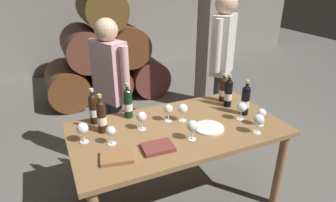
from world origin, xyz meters
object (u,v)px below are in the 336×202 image
at_px(wine_glass_0, 183,109).
at_px(wine_glass_1, 192,126).
at_px(dining_table, 178,137).
at_px(wine_glass_3, 111,132).
at_px(wine_bottle_5, 245,100).
at_px(tasting_notebook, 117,157).
at_px(wine_glass_7, 259,120).
at_px(wine_bottle_2, 223,89).
at_px(wine_glass_8, 242,108).
at_px(wine_bottle_1, 128,103).
at_px(wine_glass_6, 142,117).
at_px(serving_plate, 209,128).
at_px(taster_seated_left, 111,85).
at_px(wine_bottle_4, 102,116).
at_px(wine_glass_4, 168,109).
at_px(wine_glass_5, 261,114).
at_px(leather_ledger, 158,147).
at_px(wine_bottle_3, 94,108).
at_px(wine_glass_2, 83,129).
at_px(wine_bottle_0, 228,93).
at_px(sommelier_presenting, 222,57).

height_order(wine_glass_0, wine_glass_1, wine_glass_1).
relative_size(dining_table, wine_glass_3, 11.62).
bearing_deg(wine_bottle_5, tasting_notebook, -171.00).
distance_m(wine_glass_3, wine_glass_7, 1.11).
xyz_separation_m(wine_bottle_5, wine_glass_3, (-1.18, 0.00, -0.03)).
xyz_separation_m(wine_bottle_2, wine_glass_8, (-0.07, -0.38, -0.01)).
xyz_separation_m(wine_bottle_1, wine_glass_6, (0.03, -0.25, -0.02)).
height_order(wine_glass_3, serving_plate, wine_glass_3).
relative_size(wine_bottle_1, serving_plate, 1.29).
bearing_deg(dining_table, wine_glass_6, 162.14).
bearing_deg(taster_seated_left, dining_table, -63.69).
distance_m(wine_bottle_4, wine_glass_4, 0.54).
bearing_deg(taster_seated_left, wine_glass_5, -44.30).
distance_m(wine_bottle_2, wine_glass_1, 0.77).
bearing_deg(leather_ledger, wine_glass_7, -4.75).
xyz_separation_m(wine_glass_4, wine_glass_8, (0.57, -0.23, 0.00)).
bearing_deg(wine_bottle_4, taster_seated_left, 68.76).
xyz_separation_m(wine_bottle_5, wine_glass_4, (-0.66, 0.16, -0.03)).
bearing_deg(wine_glass_1, wine_bottle_4, 146.32).
bearing_deg(wine_bottle_1, serving_plate, -40.96).
bearing_deg(wine_bottle_1, wine_glass_7, -38.58).
distance_m(dining_table, wine_bottle_3, 0.72).
relative_size(wine_glass_6, leather_ledger, 0.70).
bearing_deg(wine_glass_1, wine_glass_8, 11.98).
bearing_deg(wine_glass_2, wine_glass_1, -21.59).
height_order(wine_bottle_5, wine_glass_0, wine_bottle_5).
height_order(wine_bottle_0, tasting_notebook, wine_bottle_0).
relative_size(wine_glass_1, serving_plate, 0.66).
distance_m(wine_bottle_1, wine_bottle_5, 1.00).
bearing_deg(wine_glass_7, wine_bottle_1, 141.42).
xyz_separation_m(wine_glass_0, wine_glass_7, (0.44, -0.41, 0.00)).
relative_size(wine_glass_6, taster_seated_left, 0.10).
bearing_deg(wine_glass_7, wine_glass_2, 161.61).
bearing_deg(wine_glass_5, sommelier_presenting, 74.63).
bearing_deg(wine_bottle_4, serving_plate, -21.08).
relative_size(wine_bottle_3, wine_bottle_4, 0.96).
bearing_deg(wine_bottle_0, wine_bottle_1, 169.70).
distance_m(wine_glass_2, sommelier_presenting, 1.76).
bearing_deg(wine_bottle_3, wine_glass_0, -21.46).
distance_m(dining_table, serving_plate, 0.27).
bearing_deg(wine_bottle_5, wine_bottle_1, 159.00).
relative_size(wine_bottle_2, leather_ledger, 1.25).
xyz_separation_m(wine_bottle_0, wine_glass_6, (-0.87, -0.09, -0.02)).
distance_m(wine_bottle_5, leather_ledger, 0.92).
xyz_separation_m(wine_bottle_0, sommelier_presenting, (0.31, 0.58, 0.15)).
bearing_deg(wine_glass_6, wine_glass_1, -45.00).
relative_size(wine_glass_3, leather_ledger, 0.66).
bearing_deg(sommelier_presenting, taster_seated_left, -178.63).
distance_m(wine_bottle_2, wine_glass_6, 0.91).
bearing_deg(wine_bottle_3, wine_bottle_5, -16.94).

